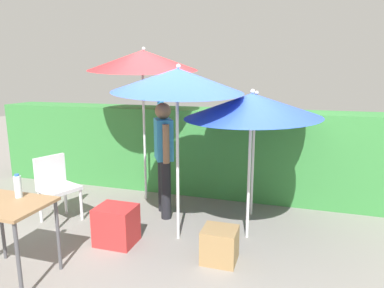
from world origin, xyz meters
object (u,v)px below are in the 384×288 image
object	(u,v)px
umbrella_rainbow	(252,105)
umbrella_orange	(256,104)
umbrella_navy	(178,80)
person_vendor	(164,151)
bottle_water	(18,186)
umbrella_yellow	(143,60)
chair_plastic	(56,184)
crate_cardboard	(220,245)
cooler_box	(116,225)
folding_table	(6,213)

from	to	relation	value
umbrella_rainbow	umbrella_orange	bearing A→B (deg)	93.22
umbrella_navy	person_vendor	xyz separation A→B (m)	(-0.44, 0.63, -0.98)
umbrella_rainbow	bottle_water	xyz separation A→B (m)	(-2.09, -1.37, -0.73)
umbrella_yellow	chair_plastic	distance (m)	2.16
umbrella_navy	crate_cardboard	bearing A→B (deg)	-31.40
chair_plastic	bottle_water	bearing A→B (deg)	-66.91
cooler_box	folding_table	size ratio (longest dim) A/B	0.57
folding_table	person_vendor	bearing A→B (deg)	65.24
umbrella_yellow	cooler_box	bearing A→B (deg)	-79.16
umbrella_yellow	folding_table	distance (m)	2.84
umbrella_yellow	umbrella_orange	bearing A→B (deg)	-4.56
umbrella_navy	umbrella_rainbow	bearing A→B (deg)	18.80
umbrella_orange	person_vendor	xyz separation A→B (m)	(-1.20, -0.36, -0.64)
cooler_box	folding_table	xyz separation A→B (m)	(-0.64, -0.92, 0.45)
umbrella_orange	umbrella_navy	world-z (taller)	umbrella_navy
umbrella_orange	umbrella_yellow	world-z (taller)	umbrella_yellow
umbrella_orange	chair_plastic	xyz separation A→B (m)	(-2.53, -0.97, -1.07)
umbrella_rainbow	person_vendor	bearing A→B (deg)	163.99
umbrella_orange	bottle_water	xyz separation A→B (m)	(-2.05, -2.08, -0.68)
bottle_water	cooler_box	bearing A→B (deg)	50.34
umbrella_rainbow	cooler_box	size ratio (longest dim) A/B	3.95
umbrella_yellow	crate_cardboard	size ratio (longest dim) A/B	6.49
umbrella_yellow	umbrella_navy	size ratio (longest dim) A/B	1.14
umbrella_navy	folding_table	world-z (taller)	umbrella_navy
umbrella_yellow	umbrella_navy	bearing A→B (deg)	-49.89
umbrella_yellow	crate_cardboard	world-z (taller)	umbrella_yellow
umbrella_yellow	folding_table	world-z (taller)	umbrella_yellow
person_vendor	bottle_water	world-z (taller)	person_vendor
person_vendor	bottle_water	xyz separation A→B (m)	(-0.86, -1.72, -0.04)
umbrella_navy	crate_cardboard	xyz separation A→B (m)	(0.59, -0.36, -1.73)
umbrella_yellow	person_vendor	size ratio (longest dim) A/B	1.29
umbrella_yellow	person_vendor	xyz separation A→B (m)	(0.51, -0.50, -1.24)
umbrella_yellow	folding_table	size ratio (longest dim) A/B	3.02
person_vendor	folding_table	distance (m)	2.09
chair_plastic	cooler_box	bearing A→B (deg)	-17.89
umbrella_navy	bottle_water	world-z (taller)	umbrella_navy
umbrella_rainbow	chair_plastic	distance (m)	2.81
folding_table	umbrella_rainbow	bearing A→B (deg)	36.01
umbrella_yellow	cooler_box	size ratio (longest dim) A/B	5.27
umbrella_navy	folding_table	distance (m)	2.19
umbrella_orange	crate_cardboard	xyz separation A→B (m)	(-0.17, -1.35, -1.39)
crate_cardboard	bottle_water	distance (m)	2.14
chair_plastic	crate_cardboard	size ratio (longest dim) A/B	2.39
chair_plastic	folding_table	xyz separation A→B (m)	(0.46, -1.28, 0.17)
umbrella_orange	bottle_water	world-z (taller)	umbrella_orange
folding_table	bottle_water	size ratio (longest dim) A/B	3.33
person_vendor	chair_plastic	size ratio (longest dim) A/B	2.11
umbrella_rainbow	bottle_water	bearing A→B (deg)	-146.87
umbrella_rainbow	crate_cardboard	world-z (taller)	umbrella_rainbow
umbrella_yellow	crate_cardboard	bearing A→B (deg)	-44.00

